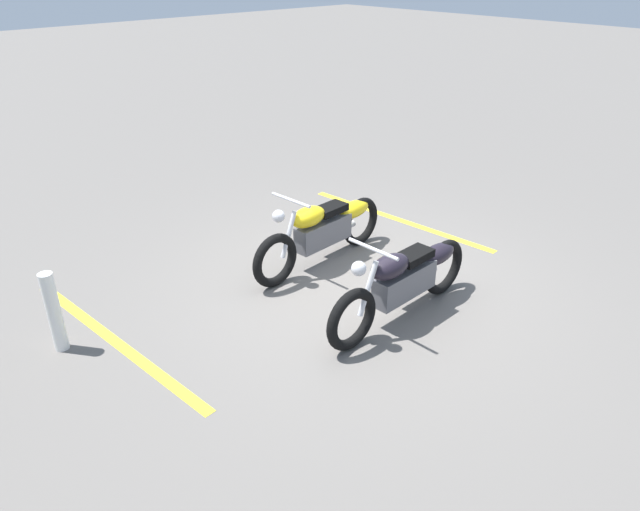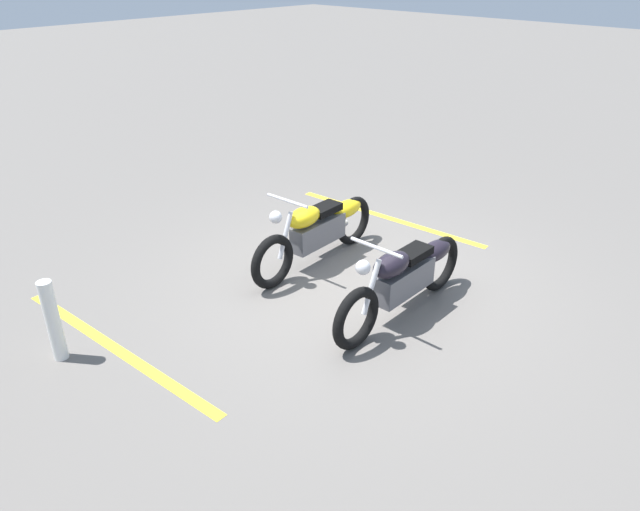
% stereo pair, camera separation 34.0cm
% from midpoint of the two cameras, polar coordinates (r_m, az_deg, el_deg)
% --- Properties ---
extents(ground_plane, '(60.00, 60.00, 0.00)m').
position_cam_midpoint_polar(ground_plane, '(7.14, 5.34, -2.97)').
color(ground_plane, '#66605B').
extents(motorcycle_bright_foreground, '(2.23, 0.62, 1.04)m').
position_cam_midpoint_polar(motorcycle_bright_foreground, '(7.46, 1.65, 2.54)').
color(motorcycle_bright_foreground, black).
rests_on(motorcycle_bright_foreground, ground).
extents(motorcycle_dark_foreground, '(2.23, 0.62, 1.04)m').
position_cam_midpoint_polar(motorcycle_dark_foreground, '(6.41, 9.71, -2.27)').
color(motorcycle_dark_foreground, black).
rests_on(motorcycle_dark_foreground, ground).
extents(bollard_post, '(0.14, 0.14, 0.86)m').
position_cam_midpoint_polar(bollard_post, '(6.31, -22.88, -5.09)').
color(bollard_post, white).
rests_on(bollard_post, ground).
extents(parking_stripe_near, '(0.36, 3.20, 0.01)m').
position_cam_midpoint_polar(parking_stripe_near, '(8.98, 8.63, 3.46)').
color(parking_stripe_near, yellow).
rests_on(parking_stripe_near, ground).
extents(parking_stripe_mid, '(0.36, 3.20, 0.01)m').
position_cam_midpoint_polar(parking_stripe_mid, '(6.46, -17.79, -7.87)').
color(parking_stripe_mid, yellow).
rests_on(parking_stripe_mid, ground).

